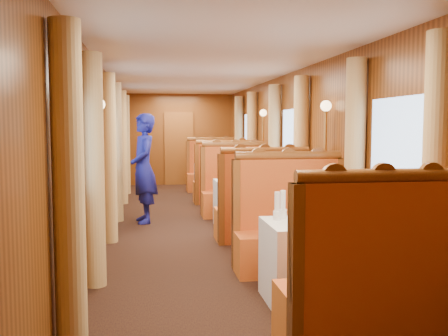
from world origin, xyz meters
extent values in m
cube|color=brown|center=(0.00, 5.97, 1.00)|extent=(0.80, 0.04, 2.00)
cube|color=white|center=(0.75, -3.50, 0.38)|extent=(1.05, 0.72, 0.75)
cube|color=#AF2C13|center=(0.75, -4.45, 0.23)|extent=(1.30, 0.55, 0.45)
cube|color=#AF2C13|center=(0.75, -4.67, 0.85)|extent=(1.30, 0.12, 0.80)
cylinder|color=brown|center=(0.75, -4.67, 1.29)|extent=(1.23, 0.10, 0.10)
cube|color=#AF2C13|center=(0.75, -2.55, 0.23)|extent=(1.30, 0.55, 0.45)
cube|color=#AF2C13|center=(0.75, -2.33, 0.85)|extent=(1.30, 0.12, 0.80)
cylinder|color=brown|center=(0.75, -2.33, 1.29)|extent=(1.23, 0.10, 0.10)
cube|color=white|center=(0.75, 0.00, 0.38)|extent=(1.05, 0.72, 0.75)
cube|color=#AF2C13|center=(0.75, -0.95, 0.23)|extent=(1.30, 0.55, 0.45)
cube|color=#AF2C13|center=(0.75, -1.17, 0.85)|extent=(1.30, 0.12, 0.80)
cylinder|color=brown|center=(0.75, -1.17, 1.29)|extent=(1.23, 0.10, 0.10)
cube|color=#AF2C13|center=(0.75, 0.95, 0.23)|extent=(1.30, 0.55, 0.45)
cube|color=#AF2C13|center=(0.75, 1.17, 0.85)|extent=(1.30, 0.12, 0.80)
cylinder|color=brown|center=(0.75, 1.17, 1.29)|extent=(1.23, 0.10, 0.10)
cube|color=white|center=(0.75, 3.50, 0.38)|extent=(1.05, 0.72, 0.75)
cube|color=#AF2C13|center=(0.75, 2.55, 0.23)|extent=(1.30, 0.55, 0.45)
cube|color=#AF2C13|center=(0.75, 2.33, 0.85)|extent=(1.30, 0.12, 0.80)
cylinder|color=brown|center=(0.75, 2.33, 1.29)|extent=(1.23, 0.10, 0.10)
cube|color=#AF2C13|center=(0.75, 4.45, 0.23)|extent=(1.30, 0.55, 0.45)
cube|color=#AF2C13|center=(0.75, 4.67, 0.85)|extent=(1.30, 0.12, 0.80)
cylinder|color=brown|center=(0.75, 4.67, 1.29)|extent=(1.23, 0.10, 0.10)
cube|color=silver|center=(0.69, -3.54, 0.76)|extent=(0.35, 0.27, 0.01)
cylinder|color=white|center=(1.06, -3.64, 0.76)|extent=(0.21, 0.21, 0.01)
cylinder|color=white|center=(0.35, -3.35, 0.79)|extent=(0.08, 0.08, 0.08)
cylinder|color=white|center=(0.35, -3.35, 0.92)|extent=(0.05, 0.05, 0.18)
cylinder|color=white|center=(0.44, -3.25, 0.79)|extent=(0.08, 0.08, 0.08)
cylinder|color=white|center=(0.44, -3.25, 0.92)|extent=(0.05, 0.05, 0.18)
cylinder|color=silver|center=(0.72, -0.04, 0.82)|extent=(0.06, 0.06, 0.14)
cylinder|color=silver|center=(0.72, 3.50, 0.82)|extent=(0.06, 0.06, 0.14)
cylinder|color=tan|center=(-1.38, -4.28, 1.18)|extent=(0.22, 0.22, 2.35)
cylinder|color=tan|center=(-1.38, -2.72, 1.18)|extent=(0.22, 0.22, 2.35)
cylinder|color=tan|center=(1.38, -4.28, 1.18)|extent=(0.22, 0.22, 2.35)
cylinder|color=tan|center=(1.38, -2.72, 1.18)|extent=(0.22, 0.22, 2.35)
cylinder|color=tan|center=(-1.38, -0.78, 1.18)|extent=(0.22, 0.22, 2.35)
cylinder|color=tan|center=(-1.38, 0.78, 1.18)|extent=(0.22, 0.22, 2.35)
cylinder|color=tan|center=(1.38, -0.78, 1.18)|extent=(0.22, 0.22, 2.35)
cylinder|color=tan|center=(1.38, 0.78, 1.18)|extent=(0.22, 0.22, 2.35)
cylinder|color=tan|center=(-1.38, 2.72, 1.18)|extent=(0.22, 0.22, 2.35)
cylinder|color=tan|center=(-1.38, 4.28, 1.18)|extent=(0.22, 0.22, 2.35)
cylinder|color=tan|center=(1.38, 2.72, 1.18)|extent=(0.22, 0.22, 2.35)
cylinder|color=tan|center=(1.38, 4.28, 1.18)|extent=(0.22, 0.22, 2.35)
cylinder|color=#BF8C3F|center=(-1.40, -1.75, 0.93)|extent=(0.04, 0.04, 1.85)
sphere|color=#FFD18C|center=(-1.40, -1.75, 1.88)|extent=(0.14, 0.14, 0.14)
cylinder|color=#BF8C3F|center=(1.40, -1.75, 0.93)|extent=(0.04, 0.04, 1.85)
sphere|color=#FFD18C|center=(1.40, -1.75, 1.88)|extent=(0.14, 0.14, 0.14)
cylinder|color=#BF8C3F|center=(-1.40, 1.75, 0.93)|extent=(0.04, 0.04, 1.85)
sphere|color=#FFD18C|center=(-1.40, 1.75, 1.88)|extent=(0.14, 0.14, 0.14)
cylinder|color=#BF8C3F|center=(1.40, 1.75, 0.93)|extent=(0.04, 0.04, 1.85)
sphere|color=#FFD18C|center=(1.40, 1.75, 1.88)|extent=(0.14, 0.14, 0.14)
imported|color=navy|center=(-0.92, 0.59, 0.92)|extent=(0.55, 0.74, 1.83)
cube|color=beige|center=(0.75, 0.79, 0.75)|extent=(0.40, 0.24, 0.55)
sphere|color=tan|center=(0.75, 0.79, 1.11)|extent=(0.20, 0.20, 0.20)
cube|color=beige|center=(0.75, 0.62, 0.52)|extent=(0.36, 0.30, 0.14)
camera|label=1|loc=(-0.83, -7.84, 1.63)|focal=40.00mm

